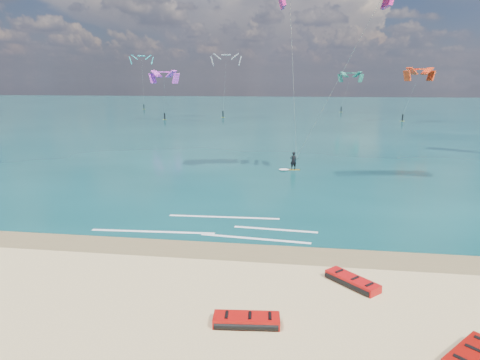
# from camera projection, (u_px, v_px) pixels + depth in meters

# --- Properties ---
(ground) EXTENTS (320.00, 320.00, 0.00)m
(ground) POSITION_uv_depth(u_px,v_px,m) (267.00, 143.00, 56.96)
(ground) COLOR tan
(ground) RESTS_ON ground
(wet_sand_strip) EXTENTS (320.00, 2.40, 0.01)m
(wet_sand_strip) POSITION_uv_depth(u_px,v_px,m) (209.00, 250.00, 21.30)
(wet_sand_strip) COLOR brown
(wet_sand_strip) RESTS_ON ground
(sea) EXTENTS (320.00, 200.00, 0.04)m
(sea) POSITION_uv_depth(u_px,v_px,m) (285.00, 110.00, 118.65)
(sea) COLOR #0B3A3E
(sea) RESTS_ON ground
(packed_kite_left) EXTENTS (2.58, 1.33, 0.40)m
(packed_kite_left) POSITION_uv_depth(u_px,v_px,m) (246.00, 325.00, 14.77)
(packed_kite_left) COLOR #B90D09
(packed_kite_left) RESTS_ON ground
(packed_kite_mid) EXTENTS (2.55, 2.55, 0.39)m
(packed_kite_mid) POSITION_uv_depth(u_px,v_px,m) (352.00, 285.00, 17.64)
(packed_kite_mid) COLOR red
(packed_kite_mid) RESTS_ON ground
(kitesurfer_main) EXTENTS (10.03, 7.95, 17.38)m
(kitesurfer_main) POSITION_uv_depth(u_px,v_px,m) (313.00, 72.00, 34.67)
(kitesurfer_main) COLOR gold
(kitesurfer_main) RESTS_ON sea
(shoreline_foam) EXTENTS (12.57, 4.01, 0.01)m
(shoreline_foam) POSITION_uv_depth(u_px,v_px,m) (221.00, 228.00, 24.22)
(shoreline_foam) COLOR white
(shoreline_foam) RESTS_ON ground
(distant_kites) EXTENTS (71.62, 34.80, 14.62)m
(distant_kites) POSITION_uv_depth(u_px,v_px,m) (243.00, 90.00, 97.91)
(distant_kites) COLOR #FF3D16
(distant_kites) RESTS_ON ground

